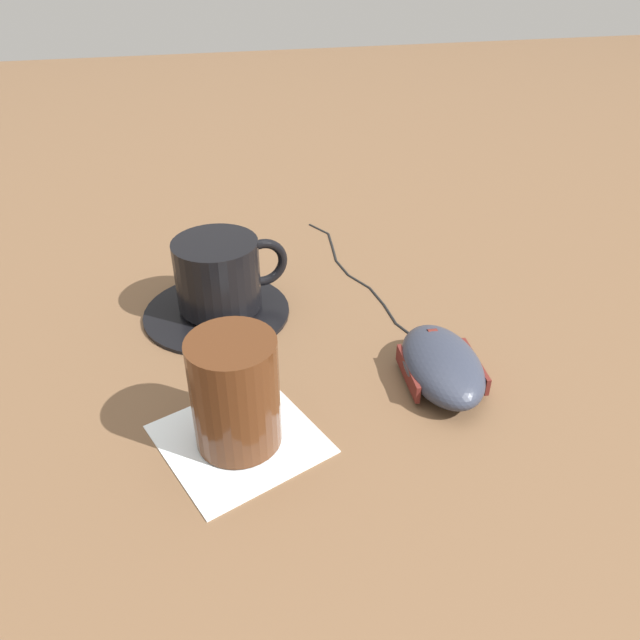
{
  "coord_description": "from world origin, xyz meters",
  "views": [
    {
      "loc": [
        0.48,
        -0.08,
        0.37
      ],
      "look_at": [
        -0.01,
        0.03,
        0.03
      ],
      "focal_mm": 35.0,
      "sensor_mm": 36.0,
      "label": 1
    }
  ],
  "objects_px": {
    "computer_mouse": "(442,365)",
    "drinking_glass": "(235,393)",
    "coffee_cup": "(220,274)",
    "saucer": "(217,311)"
  },
  "relations": [
    {
      "from": "coffee_cup",
      "to": "computer_mouse",
      "type": "bearing_deg",
      "value": 48.55
    },
    {
      "from": "saucer",
      "to": "drinking_glass",
      "type": "height_order",
      "value": "drinking_glass"
    },
    {
      "from": "saucer",
      "to": "coffee_cup",
      "type": "distance_m",
      "value": 0.04
    },
    {
      "from": "coffee_cup",
      "to": "drinking_glass",
      "type": "xyz_separation_m",
      "value": [
        0.2,
        -0.0,
        0.01
      ]
    },
    {
      "from": "saucer",
      "to": "computer_mouse",
      "type": "height_order",
      "value": "computer_mouse"
    },
    {
      "from": "saucer",
      "to": "coffee_cup",
      "type": "height_order",
      "value": "coffee_cup"
    },
    {
      "from": "drinking_glass",
      "to": "computer_mouse",
      "type": "bearing_deg",
      "value": 101.1
    },
    {
      "from": "computer_mouse",
      "to": "drinking_glass",
      "type": "distance_m",
      "value": 0.19
    },
    {
      "from": "computer_mouse",
      "to": "saucer",
      "type": "bearing_deg",
      "value": -129.28
    },
    {
      "from": "coffee_cup",
      "to": "computer_mouse",
      "type": "xyz_separation_m",
      "value": [
        0.16,
        0.18,
        -0.03
      ]
    }
  ]
}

